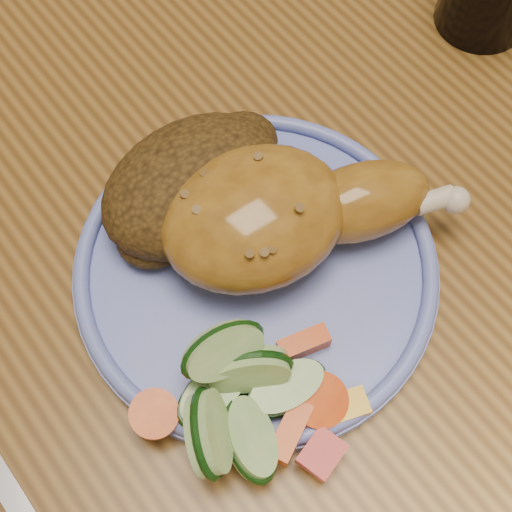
% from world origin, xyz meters
% --- Properties ---
extents(ground, '(4.00, 4.00, 0.00)m').
position_xyz_m(ground, '(0.00, 0.00, 0.00)').
color(ground, '#53381C').
rests_on(ground, ground).
extents(dining_table, '(0.90, 1.40, 0.75)m').
position_xyz_m(dining_table, '(0.00, 0.00, 0.67)').
color(dining_table, brown).
rests_on(dining_table, ground).
extents(plate, '(0.23, 0.23, 0.01)m').
position_xyz_m(plate, '(-0.11, -0.05, 0.76)').
color(plate, '#687AD8').
rests_on(plate, dining_table).
extents(plate_rim, '(0.23, 0.23, 0.01)m').
position_xyz_m(plate_rim, '(-0.11, -0.05, 0.77)').
color(plate_rim, '#687AD8').
rests_on(plate_rim, plate).
extents(chicken_leg, '(0.18, 0.13, 0.06)m').
position_xyz_m(chicken_leg, '(-0.08, -0.04, 0.79)').
color(chicken_leg, '#A16E21').
rests_on(chicken_leg, plate).
extents(rice_pilaf, '(0.13, 0.09, 0.05)m').
position_xyz_m(rice_pilaf, '(-0.11, 0.01, 0.78)').
color(rice_pilaf, '#473111').
rests_on(rice_pilaf, plate).
extents(vegetable_pile, '(0.12, 0.11, 0.06)m').
position_xyz_m(vegetable_pile, '(-0.16, -0.12, 0.78)').
color(vegetable_pile, '#A50A05').
rests_on(vegetable_pile, plate).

